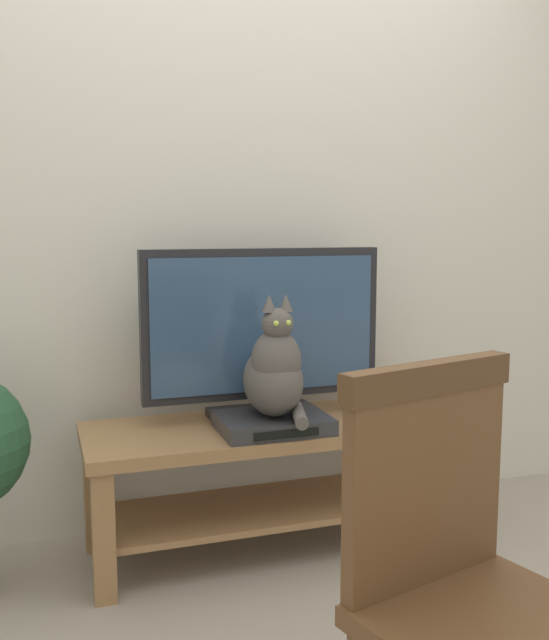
% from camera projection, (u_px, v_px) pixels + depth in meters
% --- Properties ---
extents(ground_plane, '(12.00, 12.00, 0.00)m').
position_uv_depth(ground_plane, '(323.00, 633.00, 2.09)').
color(ground_plane, gray).
extents(back_wall, '(7.00, 0.12, 2.80)m').
position_uv_depth(back_wall, '(233.00, 171.00, 2.82)').
color(back_wall, beige).
rests_on(back_wall, ground).
extents(tv_stand, '(1.33, 0.48, 0.48)m').
position_uv_depth(tv_stand, '(270.00, 459.00, 2.60)').
color(tv_stand, olive).
rests_on(tv_stand, ground).
extents(tv, '(0.90, 0.20, 0.63)m').
position_uv_depth(tv, '(263.00, 331.00, 2.62)').
color(tv, black).
rests_on(tv, tv_stand).
extents(media_box, '(0.38, 0.29, 0.05)m').
position_uv_depth(media_box, '(273.00, 423.00, 2.49)').
color(media_box, '#2D2D30').
rests_on(media_box, tv_stand).
extents(cat, '(0.21, 0.35, 0.43)m').
position_uv_depth(cat, '(275.00, 372.00, 2.45)').
color(cat, '#514C47').
rests_on(cat, media_box).
extents(wooden_chair, '(0.51, 0.51, 0.93)m').
position_uv_depth(wooden_chair, '(466.00, 577.00, 1.31)').
color(wooden_chair, brown).
rests_on(wooden_chair, ground).
extents(book_stack, '(0.24, 0.18, 0.14)m').
position_uv_depth(book_stack, '(390.00, 393.00, 2.75)').
color(book_stack, '#B2332D').
rests_on(book_stack, tv_stand).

